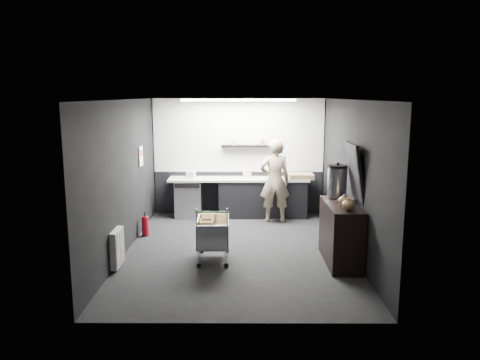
{
  "coord_description": "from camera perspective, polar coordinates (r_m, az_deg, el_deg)",
  "views": [
    {
      "loc": [
        0.08,
        -8.11,
        2.79
      ],
      "look_at": [
        0.04,
        0.4,
        1.23
      ],
      "focal_mm": 35.0,
      "sensor_mm": 36.0,
      "label": 1
    }
  ],
  "objects": [
    {
      "name": "wall_right",
      "position": [
        8.46,
        13.38,
        0.33
      ],
      "size": [
        0.0,
        5.5,
        5.5
      ],
      "primitive_type": "plane",
      "rotation": [
        1.57,
        0.0,
        -1.57
      ],
      "color": "black",
      "rests_on": "floor"
    },
    {
      "name": "wall_front",
      "position": [
        5.55,
        -0.56,
        -4.6
      ],
      "size": [
        5.5,
        0.0,
        5.5
      ],
      "primitive_type": "plane",
      "rotation": [
        -1.57,
        0.0,
        0.0
      ],
      "color": "black",
      "rests_on": "floor"
    },
    {
      "name": "floor",
      "position": [
        8.58,
        -0.29,
        -8.57
      ],
      "size": [
        5.5,
        5.5,
        0.0
      ],
      "primitive_type": "plane",
      "color": "black",
      "rests_on": "ground"
    },
    {
      "name": "floating_shelf",
      "position": [
        10.8,
        0.9,
        4.18
      ],
      "size": [
        1.2,
        0.22,
        0.04
      ],
      "primitive_type": "cube",
      "color": "black",
      "rests_on": "wall_back"
    },
    {
      "name": "ceiling_strip",
      "position": [
        9.96,
        -0.2,
        9.71
      ],
      "size": [
        2.4,
        0.2,
        0.04
      ],
      "primitive_type": "cube",
      "color": "white",
      "rests_on": "ceiling"
    },
    {
      "name": "wall_left",
      "position": [
        8.5,
        -13.91,
        0.35
      ],
      "size": [
        0.0,
        5.5,
        5.5
      ],
      "primitive_type": "plane",
      "rotation": [
        1.57,
        0.0,
        1.57
      ],
      "color": "black",
      "rests_on": "floor"
    },
    {
      "name": "prep_counter",
      "position": [
        10.79,
        0.55,
        -2.09
      ],
      "size": [
        3.2,
        0.61,
        0.9
      ],
      "color": "black",
      "rests_on": "floor"
    },
    {
      "name": "person",
      "position": [
        10.28,
        4.26,
        -0.1
      ],
      "size": [
        0.7,
        0.49,
        1.84
      ],
      "primitive_type": "imported",
      "rotation": [
        0.0,
        0.0,
        3.21
      ],
      "color": "beige",
      "rests_on": "floor"
    },
    {
      "name": "white_container",
      "position": [
        10.7,
        -5.99,
        0.62
      ],
      "size": [
        0.22,
        0.18,
        0.17
      ],
      "primitive_type": "cube",
      "rotation": [
        0.0,
        0.0,
        -0.24
      ],
      "color": "silver",
      "rests_on": "prep_counter"
    },
    {
      "name": "poster",
      "position": [
        9.71,
        -12.0,
        2.84
      ],
      "size": [
        0.02,
        0.3,
        0.4
      ],
      "primitive_type": "cube",
      "color": "white",
      "rests_on": "wall_left"
    },
    {
      "name": "poster_red_band",
      "position": [
        9.71,
        -11.98,
        3.25
      ],
      "size": [
        0.02,
        0.22,
        0.1
      ],
      "primitive_type": "cube",
      "color": "red",
      "rests_on": "poster"
    },
    {
      "name": "wall_back",
      "position": [
        10.96,
        -0.16,
        2.85
      ],
      "size": [
        5.5,
        0.0,
        5.5
      ],
      "primitive_type": "plane",
      "rotation": [
        1.57,
        0.0,
        0.0
      ],
      "color": "black",
      "rests_on": "floor"
    },
    {
      "name": "cardboard_box",
      "position": [
        10.73,
        7.43,
        0.47
      ],
      "size": [
        0.57,
        0.44,
        0.11
      ],
      "primitive_type": "cube",
      "rotation": [
        0.0,
        0.0,
        0.03
      ],
      "color": "#9C7C53",
      "rests_on": "prep_counter"
    },
    {
      "name": "shopping_cart",
      "position": [
        7.98,
        -3.31,
        -6.56
      ],
      "size": [
        0.54,
        0.89,
        0.98
      ],
      "color": "silver",
      "rests_on": "floor"
    },
    {
      "name": "sideboard",
      "position": [
        8.02,
        12.25,
        -5.42
      ],
      "size": [
        0.58,
        1.34,
        2.01
      ],
      "color": "black",
      "rests_on": "floor"
    },
    {
      "name": "pink_tub",
      "position": [
        10.69,
        0.87,
        0.74
      ],
      "size": [
        0.19,
        0.19,
        0.19
      ],
      "primitive_type": "cylinder",
      "color": "white",
      "rests_on": "prep_counter"
    },
    {
      "name": "wall_clock",
      "position": [
        10.93,
        7.25,
        6.96
      ],
      "size": [
        0.2,
        0.03,
        0.2
      ],
      "primitive_type": "cylinder",
      "rotation": [
        1.57,
        0.0,
        0.0
      ],
      "color": "silver",
      "rests_on": "wall_back"
    },
    {
      "name": "ceiling",
      "position": [
        8.11,
        -0.3,
        9.77
      ],
      "size": [
        5.5,
        5.5,
        0.0
      ],
      "primitive_type": "plane",
      "rotation": [
        3.14,
        0.0,
        0.0
      ],
      "color": "white",
      "rests_on": "wall_back"
    },
    {
      "name": "radiator",
      "position": [
        7.88,
        -14.75,
        -7.99
      ],
      "size": [
        0.1,
        0.5,
        0.6
      ],
      "primitive_type": "cube",
      "color": "silver",
      "rests_on": "wall_left"
    },
    {
      "name": "fire_extinguisher",
      "position": [
        9.55,
        -11.46,
        -5.39
      ],
      "size": [
        0.14,
        0.14,
        0.47
      ],
      "color": "#AC0B1B",
      "rests_on": "floor"
    },
    {
      "name": "kitchen_wall_panel",
      "position": [
        10.88,
        -0.16,
        5.45
      ],
      "size": [
        3.95,
        0.02,
        1.7
      ],
      "primitive_type": "cube",
      "color": "silver",
      "rests_on": "wall_back"
    },
    {
      "name": "dado_panel",
      "position": [
        11.08,
        -0.16,
        -1.52
      ],
      "size": [
        3.95,
        0.02,
        1.0
      ],
      "primitive_type": "cube",
      "color": "black",
      "rests_on": "wall_back"
    }
  ]
}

